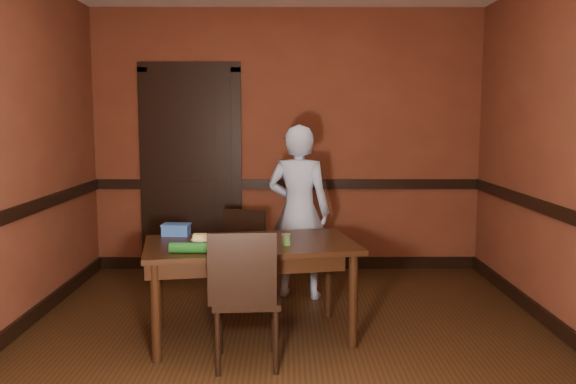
{
  "coord_description": "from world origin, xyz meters",
  "views": [
    {
      "loc": [
        -0.02,
        -4.08,
        1.6
      ],
      "look_at": [
        0.0,
        0.35,
        1.05
      ],
      "focal_mm": 38.0,
      "sensor_mm": 36.0,
      "label": 1
    }
  ],
  "objects_px": {
    "dining_table": "(251,290)",
    "sandwich_plate": "(259,242)",
    "cheese_saucer": "(201,238)",
    "sauce_jar": "(286,240)",
    "chair_far": "(250,259)",
    "person": "(299,212)",
    "chair_near": "(246,296)",
    "food_tub": "(176,230)"
  },
  "relations": [
    {
      "from": "dining_table",
      "to": "sandwich_plate",
      "type": "distance_m",
      "value": 0.38
    },
    {
      "from": "cheese_saucer",
      "to": "dining_table",
      "type": "bearing_deg",
      "value": -12.89
    },
    {
      "from": "sandwich_plate",
      "to": "sauce_jar",
      "type": "xyz_separation_m",
      "value": [
        0.19,
        -0.02,
        0.02
      ]
    },
    {
      "from": "dining_table",
      "to": "sauce_jar",
      "type": "bearing_deg",
      "value": -30.85
    },
    {
      "from": "chair_far",
      "to": "cheese_saucer",
      "type": "distance_m",
      "value": 0.8
    },
    {
      "from": "chair_far",
      "to": "person",
      "type": "relative_size",
      "value": 0.52
    },
    {
      "from": "sauce_jar",
      "to": "chair_near",
      "type": "bearing_deg",
      "value": -122.85
    },
    {
      "from": "person",
      "to": "cheese_saucer",
      "type": "relative_size",
      "value": 10.51
    },
    {
      "from": "sandwich_plate",
      "to": "food_tub",
      "type": "distance_m",
      "value": 0.73
    },
    {
      "from": "chair_near",
      "to": "cheese_saucer",
      "type": "distance_m",
      "value": 0.73
    },
    {
      "from": "dining_table",
      "to": "chair_near",
      "type": "height_order",
      "value": "chair_near"
    },
    {
      "from": "chair_far",
      "to": "food_tub",
      "type": "relative_size",
      "value": 3.68
    },
    {
      "from": "dining_table",
      "to": "chair_far",
      "type": "xyz_separation_m",
      "value": [
        -0.05,
        0.74,
        0.05
      ]
    },
    {
      "from": "food_tub",
      "to": "sandwich_plate",
      "type": "bearing_deg",
      "value": -24.13
    },
    {
      "from": "person",
      "to": "sandwich_plate",
      "type": "xyz_separation_m",
      "value": [
        -0.31,
        -1.09,
        -0.05
      ]
    },
    {
      "from": "food_tub",
      "to": "chair_far",
      "type": "bearing_deg",
      "value": 45.57
    },
    {
      "from": "cheese_saucer",
      "to": "food_tub",
      "type": "distance_m",
      "value": 0.28
    },
    {
      "from": "dining_table",
      "to": "person",
      "type": "distance_m",
      "value": 1.16
    },
    {
      "from": "sauce_jar",
      "to": "cheese_saucer",
      "type": "height_order",
      "value": "sauce_jar"
    },
    {
      "from": "dining_table",
      "to": "food_tub",
      "type": "xyz_separation_m",
      "value": [
        -0.58,
        0.27,
        0.4
      ]
    },
    {
      "from": "dining_table",
      "to": "sauce_jar",
      "type": "xyz_separation_m",
      "value": [
        0.26,
        -0.09,
        0.39
      ]
    },
    {
      "from": "person",
      "to": "sandwich_plate",
      "type": "distance_m",
      "value": 1.13
    },
    {
      "from": "dining_table",
      "to": "cheese_saucer",
      "type": "distance_m",
      "value": 0.53
    },
    {
      "from": "sandwich_plate",
      "to": "chair_near",
      "type": "bearing_deg",
      "value": -98.47
    },
    {
      "from": "person",
      "to": "chair_far",
      "type": "bearing_deg",
      "value": 46.97
    },
    {
      "from": "chair_far",
      "to": "cheese_saucer",
      "type": "relative_size",
      "value": 5.49
    },
    {
      "from": "sandwich_plate",
      "to": "dining_table",
      "type": "bearing_deg",
      "value": 130.15
    },
    {
      "from": "sauce_jar",
      "to": "cheese_saucer",
      "type": "distance_m",
      "value": 0.65
    },
    {
      "from": "food_tub",
      "to": "sauce_jar",
      "type": "bearing_deg",
      "value": -19.59
    },
    {
      "from": "chair_near",
      "to": "sauce_jar",
      "type": "relative_size",
      "value": 11.34
    },
    {
      "from": "sauce_jar",
      "to": "food_tub",
      "type": "relative_size",
      "value": 0.37
    },
    {
      "from": "sandwich_plate",
      "to": "cheese_saucer",
      "type": "xyz_separation_m",
      "value": [
        -0.43,
        0.16,
        0.0
      ]
    },
    {
      "from": "cheese_saucer",
      "to": "food_tub",
      "type": "bearing_deg",
      "value": 139.21
    },
    {
      "from": "food_tub",
      "to": "dining_table",
      "type": "bearing_deg",
      "value": -20.91
    },
    {
      "from": "chair_near",
      "to": "cheese_saucer",
      "type": "xyz_separation_m",
      "value": [
        -0.37,
        0.57,
        0.27
      ]
    },
    {
      "from": "dining_table",
      "to": "person",
      "type": "bearing_deg",
      "value": 59.56
    },
    {
      "from": "chair_far",
      "to": "sandwich_plate",
      "type": "xyz_separation_m",
      "value": [
        0.11,
        -0.82,
        0.32
      ]
    },
    {
      "from": "sauce_jar",
      "to": "food_tub",
      "type": "distance_m",
      "value": 0.91
    },
    {
      "from": "dining_table",
      "to": "food_tub",
      "type": "height_order",
      "value": "food_tub"
    },
    {
      "from": "food_tub",
      "to": "person",
      "type": "bearing_deg",
      "value": 42.07
    },
    {
      "from": "chair_far",
      "to": "chair_near",
      "type": "relative_size",
      "value": 0.89
    },
    {
      "from": "sauce_jar",
      "to": "chair_far",
      "type": "bearing_deg",
      "value": 109.94
    }
  ]
}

